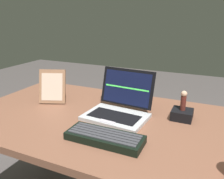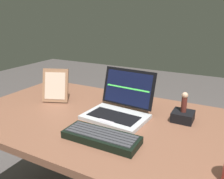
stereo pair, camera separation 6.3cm
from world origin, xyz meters
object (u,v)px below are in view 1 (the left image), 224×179
figurine_stand (182,114)px  external_keyboard (105,137)px  laptop_front (119,108)px  figurine (183,100)px  photo_frame (52,87)px

figurine_stand → external_keyboard: bearing=-126.3°
external_keyboard → figurine_stand: 0.42m
laptop_front → external_keyboard: size_ratio=0.99×
external_keyboard → figurine_stand: figurine_stand is taller
figurine → figurine_stand: bearing=0.0°
laptop_front → figurine: bearing=17.8°
external_keyboard → figurine: 0.43m
figurine_stand → figurine: (-0.00, 0.00, 0.07)m
laptop_front → figurine: laptop_front is taller
external_keyboard → figurine_stand: bearing=53.7°
figurine → external_keyboard: bearing=-126.3°
figurine_stand → figurine: bearing=180.0°
laptop_front → figurine: 0.31m
photo_frame → figurine: (0.70, 0.08, 0.00)m
photo_frame → laptop_front: bearing=-2.2°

